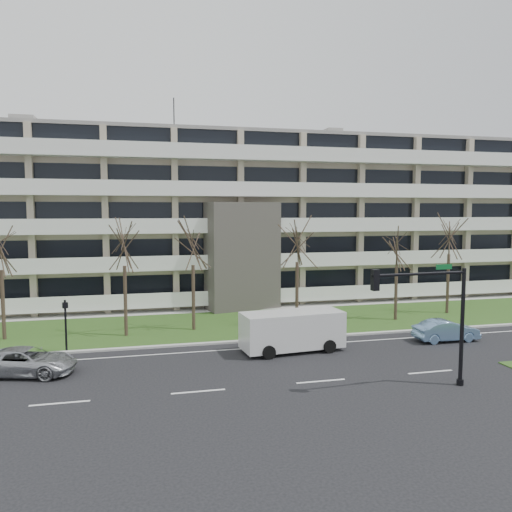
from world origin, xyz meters
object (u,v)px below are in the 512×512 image
object	(u,v)px
silver_pickup	(26,361)
blue_sedan	(446,330)
traffic_signal	(433,309)
pedestrian_signal	(66,319)
white_van	(293,328)

from	to	relation	value
silver_pickup	blue_sedan	bearing A→B (deg)	-73.27
traffic_signal	pedestrian_signal	bearing A→B (deg)	145.91
blue_sedan	pedestrian_signal	world-z (taller)	pedestrian_signal
traffic_signal	blue_sedan	bearing A→B (deg)	48.30
blue_sedan	pedestrian_signal	bearing A→B (deg)	83.66
silver_pickup	white_van	distance (m)	14.57
blue_sedan	pedestrian_signal	xyz separation A→B (m)	(-23.27, 2.94, 1.31)
blue_sedan	traffic_signal	distance (m)	9.95
blue_sedan	traffic_signal	world-z (taller)	traffic_signal
white_van	traffic_signal	distance (m)	9.03
silver_pickup	white_van	bearing A→B (deg)	-71.31
blue_sedan	traffic_signal	xyz separation A→B (m)	(-5.87, -7.42, 3.10)
silver_pickup	pedestrian_signal	xyz separation A→B (m)	(1.43, 3.78, 1.30)
blue_sedan	traffic_signal	bearing A→B (deg)	142.49
blue_sedan	pedestrian_signal	size ratio (longest dim) A/B	1.32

